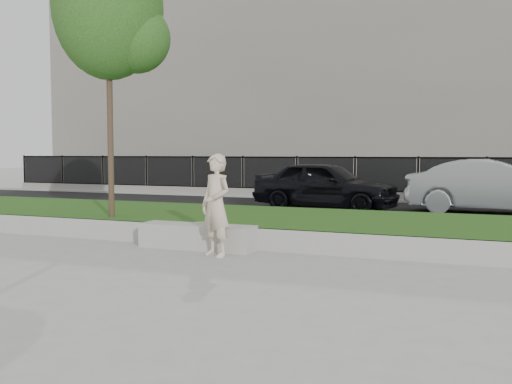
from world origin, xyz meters
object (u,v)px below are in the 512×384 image
at_px(book, 201,223).
at_px(car_dark, 325,185).
at_px(stone_bench, 197,236).
at_px(young_tree, 113,13).
at_px(man, 216,205).
at_px(car_silver, 493,187).

xyz_separation_m(book, car_dark, (0.40, 7.22, 0.32)).
distance_m(stone_bench, car_dark, 7.36).
bearing_deg(young_tree, car_dark, 66.71).
bearing_deg(book, man, -78.54).
distance_m(car_dark, car_silver, 4.67).
relative_size(book, young_tree, 0.04).
distance_m(man, young_tree, 5.01).
bearing_deg(stone_bench, car_dark, 86.73).
distance_m(man, book, 1.00).
xyz_separation_m(book, young_tree, (-2.40, 0.73, 4.16)).
distance_m(young_tree, car_dark, 8.04).
height_order(stone_bench, car_dark, car_dark).
relative_size(book, car_dark, 0.05).
bearing_deg(man, car_dark, 115.73).
relative_size(book, car_silver, 0.05).
relative_size(man, car_dark, 0.40).
height_order(book, car_silver, car_silver).
xyz_separation_m(man, car_dark, (-0.23, 7.88, -0.09)).
distance_m(man, car_dark, 7.88).
xyz_separation_m(man, car_silver, (4.39, 8.52, -0.06)).
bearing_deg(car_dark, man, -170.58).
relative_size(man, car_silver, 0.37).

